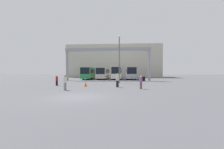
% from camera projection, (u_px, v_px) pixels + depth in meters
% --- Properties ---
extents(ground_plane, '(200.00, 200.00, 0.00)m').
position_uv_depth(ground_plane, '(78.00, 97.00, 12.29)').
color(ground_plane, '#47474C').
extents(building_backdrop, '(34.50, 12.00, 11.94)m').
position_uv_depth(building_backdrop, '(114.00, 62.00, 58.96)').
color(building_backdrop, '#B7B2A3').
rests_on(building_backdrop, ground).
extents(overhead_gantry, '(19.60, 0.80, 7.52)m').
position_uv_depth(overhead_gantry, '(107.00, 55.00, 34.34)').
color(overhead_gantry, gray).
rests_on(overhead_gantry, ground).
extents(bus_slot_0, '(2.51, 11.29, 3.18)m').
position_uv_depth(bus_slot_0, '(90.00, 73.00, 42.04)').
color(bus_slot_0, '#268C4C').
rests_on(bus_slot_0, ground).
extents(bus_slot_1, '(2.47, 10.82, 3.12)m').
position_uv_depth(bus_slot_1, '(103.00, 73.00, 41.50)').
color(bus_slot_1, beige).
rests_on(bus_slot_1, ground).
extents(bus_slot_2, '(2.48, 11.36, 3.33)m').
position_uv_depth(bus_slot_2, '(117.00, 72.00, 41.48)').
color(bus_slot_2, silver).
rests_on(bus_slot_2, ground).
extents(bus_slot_3, '(2.50, 11.46, 3.23)m').
position_uv_depth(bus_slot_3, '(131.00, 72.00, 41.23)').
color(bus_slot_3, '#999EA5').
rests_on(bus_slot_3, ground).
extents(pedestrian_mid_left, '(0.38, 0.38, 1.84)m').
position_uv_depth(pedestrian_mid_left, '(117.00, 80.00, 19.81)').
color(pedestrian_mid_left, black).
rests_on(pedestrian_mid_left, ground).
extents(pedestrian_near_left, '(0.35, 0.35, 1.70)m').
position_uv_depth(pedestrian_near_left, '(65.00, 82.00, 16.61)').
color(pedestrian_near_left, gray).
rests_on(pedestrian_near_left, ground).
extents(pedestrian_near_center, '(0.33, 0.33, 1.58)m').
position_uv_depth(pedestrian_near_center, '(141.00, 82.00, 17.78)').
color(pedestrian_near_center, brown).
rests_on(pedestrian_near_center, ground).
extents(pedestrian_far_center, '(0.33, 0.33, 1.57)m').
position_uv_depth(pedestrian_far_center, '(57.00, 80.00, 22.16)').
color(pedestrian_far_center, black).
rests_on(pedestrian_far_center, ground).
extents(traffic_cone, '(0.50, 0.50, 0.70)m').
position_uv_depth(traffic_cone, '(85.00, 84.00, 20.69)').
color(traffic_cone, orange).
rests_on(traffic_cone, ground).
extents(tire_stack, '(1.04, 1.04, 0.96)m').
position_uv_depth(tire_stack, '(143.00, 79.00, 33.57)').
color(tire_stack, black).
rests_on(tire_stack, ground).
extents(lamp_post, '(0.36, 0.36, 8.57)m').
position_uv_depth(lamp_post, '(119.00, 57.00, 26.92)').
color(lamp_post, '#595B60').
rests_on(lamp_post, ground).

